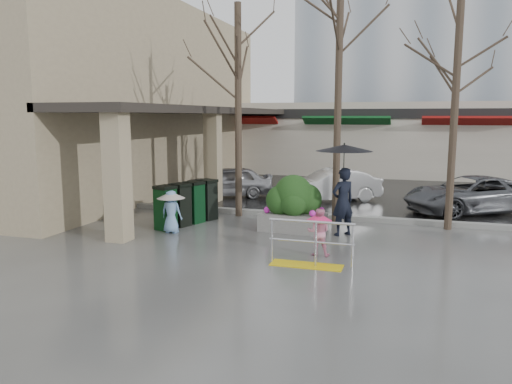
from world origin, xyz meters
The scene contains 20 objects.
ground centered at (0.00, 0.00, 0.00)m, with size 120.00×120.00×0.00m, color #51514F.
street_asphalt centered at (0.00, 22.00, 0.01)m, with size 120.00×36.00×0.01m, color black.
curb centered at (0.00, 4.00, 0.07)m, with size 120.00×0.30×0.15m, color gray.
near_building centered at (-9.00, 8.00, 4.00)m, with size 6.00×18.00×8.00m, color tan.
canopy_slab centered at (-4.80, 8.00, 3.62)m, with size 2.80×18.00×0.25m, color #2D2823.
pillar_front centered at (-3.90, -0.50, 1.75)m, with size 0.55×0.55×3.50m, color tan.
pillar_back centered at (-3.90, 6.00, 1.75)m, with size 0.55×0.55×3.50m, color tan.
storefront_row centered at (2.00, 17.97, 2.01)m, with size 34.00×6.74×4.00m.
handrail centered at (1.36, -1.20, 0.38)m, with size 1.90×0.50×1.03m.
tree_west centered at (-2.00, 3.60, 5.08)m, with size 3.20×3.20×6.80m.
tree_midwest centered at (1.20, 3.60, 5.23)m, with size 3.20×3.20×7.00m.
tree_mideast centered at (4.50, 3.60, 4.86)m, with size 3.20×3.20×6.50m.
woman centered at (1.65, 1.90, 1.58)m, with size 1.56×1.56×2.56m.
child_pink centered at (1.40, -0.30, 0.64)m, with size 0.62×0.62×1.13m.
child_blue centered at (-3.00, 0.73, 0.75)m, with size 0.80×0.80×1.22m.
planter centered at (0.23, 2.03, 0.78)m, with size 1.90×1.10×1.63m.
news_boxes centered at (-3.06, 1.91, 0.65)m, with size 1.26×2.35×1.29m.
car_a centered at (-3.76, 7.17, 0.63)m, with size 1.49×3.70×1.26m, color #AFAFB4.
car_b centered at (0.45, 7.35, 0.63)m, with size 1.33×3.82×1.26m, color silver.
car_c centered at (5.36, 6.49, 0.63)m, with size 2.09×4.53×1.26m, color #57595E.
Camera 1 is at (3.47, -11.72, 3.29)m, focal length 35.00 mm.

